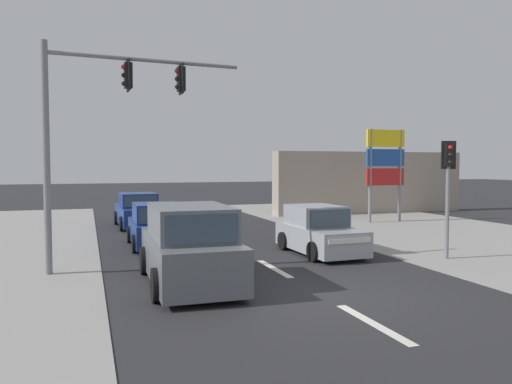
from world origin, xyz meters
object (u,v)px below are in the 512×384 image
Objects in this scene: pedestal_signal_right_kerb at (448,179)px; suv_oncoming_mid at (190,247)px; sedan_receding_far at (138,212)px; traffic_signal_mast at (99,116)px; hatchback_oncoming_near at (319,232)px; shopping_plaza_sign at (385,162)px; hatchback_kerbside_parked at (156,227)px.

suv_oncoming_mid is (-7.95, -0.62, -1.53)m from pedestal_signal_right_kerb.
traffic_signal_mast is at bearing -101.24° from sedan_receding_far.
pedestal_signal_right_kerb reaches higher than hatchback_oncoming_near.
shopping_plaza_sign is 1.01× the size of suv_oncoming_mid.
hatchback_kerbside_parked is at bearing 147.21° from pedestal_signal_right_kerb.
sedan_receding_far is at bearing 90.46° from hatchback_kerbside_parked.
suv_oncoming_mid is (-4.73, -2.75, 0.18)m from hatchback_oncoming_near.
pedestal_signal_right_kerb is at bearing -32.79° from hatchback_kerbside_parked.
pedestal_signal_right_kerb is 0.78× the size of suv_oncoming_mid.
hatchback_oncoming_near is 1.01× the size of hatchback_kerbside_parked.
hatchback_kerbside_parked is (-11.76, -3.90, -2.28)m from shopping_plaza_sign.
sedan_receding_far is (-4.83, 8.90, 0.00)m from hatchback_oncoming_near.
traffic_signal_mast is 1.69× the size of pedestal_signal_right_kerb.
pedestal_signal_right_kerb is at bearing -9.38° from traffic_signal_mast.
hatchback_oncoming_near is at bearing -61.49° from sedan_receding_far.
sedan_receding_far is (1.87, 9.39, -3.44)m from traffic_signal_mast.
pedestal_signal_right_kerb is 0.77× the size of shopping_plaza_sign.
suv_oncoming_mid is at bearing -140.42° from shopping_plaza_sign.
traffic_signal_mast is 5.28m from hatchback_kerbside_parked.
traffic_signal_mast is 7.55m from hatchback_oncoming_near.
suv_oncoming_mid is at bearing -149.84° from hatchback_oncoming_near.
pedestal_signal_right_kerb is 0.98× the size of hatchback_kerbside_parked.
hatchback_kerbside_parked is 5.78m from suv_oncoming_mid.
hatchback_kerbside_parked is at bearing -161.65° from shopping_plaza_sign.
hatchback_oncoming_near is 5.66m from hatchback_kerbside_parked.
hatchback_kerbside_parked is at bearing -89.54° from sedan_receding_far.
suv_oncoming_mid reaches higher than hatchback_kerbside_parked.
pedestal_signal_right_kerb is at bearing 4.48° from suv_oncoming_mid.
sedan_receding_far is at bearing 170.54° from shopping_plaza_sign.
traffic_signal_mast is 1.30× the size of shopping_plaza_sign.
shopping_plaza_sign is 12.60m from hatchback_kerbside_parked.
sedan_receding_far reaches higher than hatchback_kerbside_parked.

